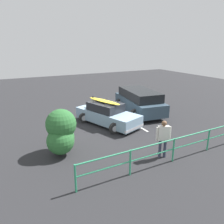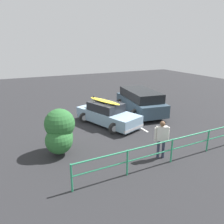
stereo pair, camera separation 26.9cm
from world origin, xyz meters
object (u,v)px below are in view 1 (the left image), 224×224
object	(u,v)px
person_bystander	(163,136)
sedan_car	(107,114)
suv_car	(139,101)
bush_near_left	(61,132)

from	to	relation	value
person_bystander	sedan_car	bearing A→B (deg)	-85.98
suv_car	bush_near_left	size ratio (longest dim) A/B	2.39
suv_car	bush_near_left	distance (m)	7.29
sedan_car	suv_car	size ratio (longest dim) A/B	0.92
suv_car	bush_near_left	world-z (taller)	bush_near_left
bush_near_left	sedan_car	bearing A→B (deg)	-144.57
sedan_car	suv_car	bearing A→B (deg)	-161.70
person_bystander	bush_near_left	bearing A→B (deg)	-32.09
suv_car	bush_near_left	xyz separation A→B (m)	(6.43, 3.43, 0.17)
person_bystander	bush_near_left	world-z (taller)	bush_near_left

